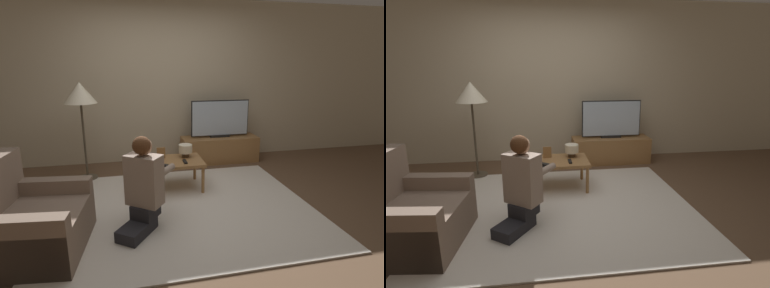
# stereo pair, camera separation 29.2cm
# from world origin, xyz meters

# --- Properties ---
(ground_plane) EXTENTS (10.00, 10.00, 0.00)m
(ground_plane) POSITION_xyz_m (0.00, 0.00, 0.00)
(ground_plane) COLOR brown
(wall_back) EXTENTS (10.00, 0.06, 2.60)m
(wall_back) POSITION_xyz_m (0.00, 1.93, 1.30)
(wall_back) COLOR beige
(wall_back) RESTS_ON ground_plane
(rug) EXTENTS (2.91, 2.35, 0.02)m
(rug) POSITION_xyz_m (0.00, 0.00, 0.01)
(rug) COLOR silver
(rug) RESTS_ON ground_plane
(tv_stand) EXTENTS (1.26, 0.43, 0.42)m
(tv_stand) POSITION_xyz_m (0.93, 1.58, 0.21)
(tv_stand) COLOR olive
(tv_stand) RESTS_ON ground_plane
(tv) EXTENTS (0.97, 0.08, 0.61)m
(tv) POSITION_xyz_m (0.93, 1.58, 0.73)
(tv) COLOR black
(tv) RESTS_ON tv_stand
(coffee_table) EXTENTS (0.80, 0.55, 0.40)m
(coffee_table) POSITION_xyz_m (-0.04, 0.58, 0.35)
(coffee_table) COLOR olive
(coffee_table) RESTS_ON ground_plane
(floor_lamp) EXTENTS (0.43, 0.43, 1.37)m
(floor_lamp) POSITION_xyz_m (-1.16, 1.19, 1.17)
(floor_lamp) COLOR #4C4233
(floor_lamp) RESTS_ON ground_plane
(armchair) EXTENTS (0.91, 0.99, 0.84)m
(armchair) POSITION_xyz_m (-1.44, -0.50, 0.27)
(armchair) COLOR #7A6656
(armchair) RESTS_ON ground_plane
(person_kneeling) EXTENTS (0.65, 0.77, 0.94)m
(person_kneeling) POSITION_xyz_m (-0.44, -0.33, 0.47)
(person_kneeling) COLOR #232328
(person_kneeling) RESTS_ON rug
(picture_frame) EXTENTS (0.11, 0.01, 0.15)m
(picture_frame) POSITION_xyz_m (-0.16, 0.69, 0.47)
(picture_frame) COLOR olive
(picture_frame) RESTS_ON coffee_table
(table_lamp) EXTENTS (0.18, 0.18, 0.17)m
(table_lamp) POSITION_xyz_m (0.17, 0.69, 0.50)
(table_lamp) COLOR #4C3823
(table_lamp) RESTS_ON coffee_table
(remote) EXTENTS (0.04, 0.15, 0.02)m
(remote) POSITION_xyz_m (0.12, 0.47, 0.41)
(remote) COLOR black
(remote) RESTS_ON coffee_table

